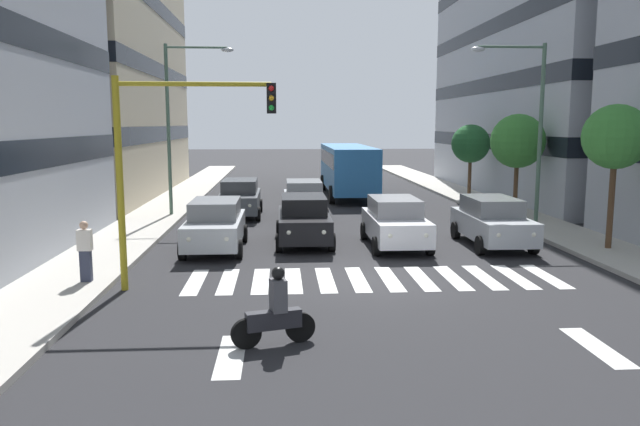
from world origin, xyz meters
TOP-DOWN VIEW (x-y plane):
  - ground_plane at (0.00, 0.00)m, footprint 180.00×180.00m
  - sidewalk_right at (8.39, 0.00)m, footprint 2.63×90.00m
  - building_right_block_0 at (15.50, -21.39)m, footprint 11.63×20.26m
  - crosswalk_markings at (-0.00, 0.00)m, footprint 10.35×2.80m
  - lane_arrow_0 at (-3.54, 5.50)m, footprint 0.50×2.20m
  - lane_arrow_1 at (3.54, 5.50)m, footprint 0.50×2.20m
  - car_0 at (-4.92, -4.43)m, footprint 2.02×4.44m
  - car_1 at (-1.44, -4.51)m, footprint 2.02×4.44m
  - car_2 at (1.76, -5.30)m, footprint 2.02×4.44m
  - car_3 at (4.84, -4.31)m, footprint 2.02×4.44m
  - car_row2_0 at (4.50, -12.06)m, footprint 2.02×4.44m
  - car_row2_1 at (1.51, -11.31)m, footprint 2.02×4.44m
  - bus_behind_traffic at (-1.44, -19.97)m, footprint 2.78×10.50m
  - motorcycle_with_rider at (2.71, 4.98)m, footprint 1.66×0.58m
  - traffic_light_gantry at (5.52, 0.70)m, footprint 4.10×0.36m
  - street_lamp_left at (-7.20, -7.12)m, footprint 2.99×0.28m
  - street_lamp_right at (7.19, -11.96)m, footprint 3.12×0.28m
  - street_tree_0 at (-8.48, -3.07)m, footprint 2.14×2.14m
  - street_tree_1 at (-8.33, -11.01)m, footprint 2.48×2.48m
  - street_tree_2 at (-8.33, -17.94)m, footprint 2.19×2.19m
  - pedestrian_waiting at (7.76, 0.32)m, footprint 0.36×0.24m

SIDE VIEW (x-z plane):
  - ground_plane at x=0.00m, z-range 0.00..0.00m
  - crosswalk_markings at x=0.00m, z-range 0.00..0.01m
  - lane_arrow_0 at x=-3.54m, z-range 0.00..0.01m
  - lane_arrow_1 at x=3.54m, z-range 0.00..0.01m
  - sidewalk_right at x=8.39m, z-range 0.00..0.15m
  - motorcycle_with_rider at x=2.71m, z-range -0.14..1.43m
  - car_0 at x=-4.92m, z-range 0.03..1.75m
  - car_1 at x=-1.44m, z-range 0.03..1.75m
  - car_2 at x=1.76m, z-range 0.03..1.75m
  - car_3 at x=4.84m, z-range 0.03..1.75m
  - car_row2_0 at x=4.50m, z-range 0.03..1.75m
  - car_row2_1 at x=1.51m, z-range 0.03..1.75m
  - pedestrian_waiting at x=7.76m, z-range 0.18..1.81m
  - bus_behind_traffic at x=-1.44m, z-range 0.36..3.36m
  - street_tree_2 at x=-8.33m, z-range 1.11..5.25m
  - street_tree_1 at x=-8.33m, z-range 1.21..5.83m
  - traffic_light_gantry at x=5.52m, z-range 0.93..6.43m
  - street_tree_0 at x=-8.48m, z-range 1.46..6.27m
  - street_lamp_left at x=-7.20m, z-range 0.96..8.21m
  - street_lamp_right at x=7.19m, z-range 0.99..8.71m
  - building_right_block_0 at x=15.50m, z-range 0.00..18.62m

